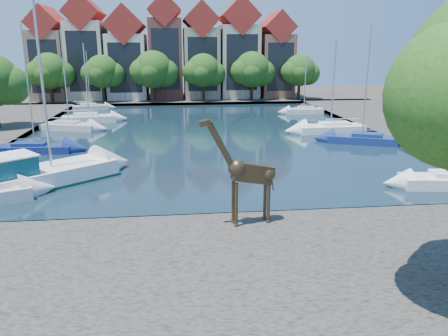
% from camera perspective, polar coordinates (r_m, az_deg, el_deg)
% --- Properties ---
extents(ground, '(160.00, 160.00, 0.00)m').
position_cam_1_polar(ground, '(23.53, 0.72, -6.93)').
color(ground, '#38332B').
rests_on(ground, ground).
extents(water_basin, '(38.00, 50.00, 0.08)m').
position_cam_1_polar(water_basin, '(46.52, -2.95, 4.42)').
color(water_basin, black).
rests_on(water_basin, ground).
extents(near_quay, '(50.00, 14.00, 0.50)m').
position_cam_1_polar(near_quay, '(17.21, 3.72, -15.03)').
color(near_quay, '#504C45').
rests_on(near_quay, ground).
extents(far_quay, '(60.00, 16.00, 0.50)m').
position_cam_1_polar(far_quay, '(78.11, -4.43, 9.06)').
color(far_quay, '#504C45').
rests_on(far_quay, ground).
extents(right_quay, '(14.00, 52.00, 0.50)m').
position_cam_1_polar(right_quay, '(54.05, 24.64, 4.81)').
color(right_quay, '#504C45').
rests_on(right_quay, ground).
extents(townhouse_west_end, '(5.44, 9.18, 14.93)m').
position_cam_1_polar(townhouse_west_end, '(80.18, -21.67, 13.31)').
color(townhouse_west_end, '#90684E').
rests_on(townhouse_west_end, far_quay).
extents(townhouse_west_mid, '(5.94, 9.18, 16.79)m').
position_cam_1_polar(townhouse_west_mid, '(78.87, -17.40, 14.30)').
color(townhouse_west_mid, beige).
rests_on(townhouse_west_mid, far_quay).
extents(townhouse_west_inner, '(6.43, 9.18, 15.15)m').
position_cam_1_polar(townhouse_west_inner, '(77.97, -12.51, 13.97)').
color(townhouse_west_inner, silver).
rests_on(townhouse_west_inner, far_quay).
extents(townhouse_center, '(5.44, 9.18, 16.93)m').
position_cam_1_polar(townhouse_center, '(77.57, -7.62, 14.94)').
color(townhouse_center, brown).
rests_on(townhouse_center, far_quay).
extents(townhouse_east_inner, '(5.94, 9.18, 15.79)m').
position_cam_1_polar(townhouse_east_inner, '(77.71, -3.03, 14.59)').
color(townhouse_east_inner, tan).
rests_on(townhouse_east_inner, far_quay).
extents(townhouse_east_mid, '(6.43, 9.18, 16.65)m').
position_cam_1_polar(townhouse_east_mid, '(78.37, 1.88, 14.88)').
color(townhouse_east_mid, '#BEB6A2').
rests_on(townhouse_east_mid, far_quay).
extents(townhouse_east_end, '(5.44, 9.18, 14.43)m').
position_cam_1_polar(townhouse_east_end, '(79.58, 6.66, 14.08)').
color(townhouse_east_end, brown).
rests_on(townhouse_east_end, far_quay).
extents(far_tree_far_west, '(7.28, 5.60, 7.68)m').
position_cam_1_polar(far_tree_far_west, '(74.67, -21.75, 11.54)').
color(far_tree_far_west, '#332114').
rests_on(far_tree_far_west, far_quay).
extents(far_tree_west, '(6.76, 5.20, 7.36)m').
position_cam_1_polar(far_tree_west, '(73.03, -15.56, 11.91)').
color(far_tree_west, '#332114').
rests_on(far_tree_west, far_quay).
extents(far_tree_mid_west, '(7.80, 6.00, 8.00)m').
position_cam_1_polar(far_tree_mid_west, '(72.23, -9.14, 12.41)').
color(far_tree_mid_west, '#332114').
rests_on(far_tree_mid_west, far_quay).
extents(far_tree_mid_east, '(7.02, 5.40, 7.52)m').
position_cam_1_polar(far_tree_mid_east, '(72.33, -2.65, 12.46)').
color(far_tree_mid_east, '#332114').
rests_on(far_tree_mid_east, far_quay).
extents(far_tree_east, '(7.54, 5.80, 7.84)m').
position_cam_1_polar(far_tree_east, '(73.30, 3.76, 12.57)').
color(far_tree_east, '#332114').
rests_on(far_tree_east, far_quay).
extents(far_tree_far_east, '(6.76, 5.20, 7.36)m').
position_cam_1_polar(far_tree_far_east, '(75.11, 9.91, 12.32)').
color(far_tree_far_east, '#332114').
rests_on(far_tree_far_east, far_quay).
extents(giraffe_statue, '(3.72, 1.07, 5.33)m').
position_cam_1_polar(giraffe_statue, '(21.13, 3.00, -0.63)').
color(giraffe_statue, '#3A2F1D').
rests_on(giraffe_statue, near_quay).
extents(motorsailer, '(10.50, 9.51, 11.97)m').
position_cam_1_polar(motorsailer, '(31.01, -24.34, -0.82)').
color(motorsailer, white).
rests_on(motorsailer, water_basin).
extents(sailboat_left_b, '(6.39, 2.44, 10.91)m').
position_cam_1_polar(sailboat_left_b, '(41.65, -23.44, 2.58)').
color(sailboat_left_b, navy).
rests_on(sailboat_left_b, water_basin).
extents(sailboat_left_c, '(6.49, 3.77, 10.75)m').
position_cam_1_polar(sailboat_left_c, '(51.63, -19.54, 5.32)').
color(sailboat_left_c, silver).
rests_on(sailboat_left_c, water_basin).
extents(sailboat_left_d, '(6.63, 3.15, 9.35)m').
position_cam_1_polar(sailboat_left_d, '(56.30, -17.20, 6.36)').
color(sailboat_left_d, white).
rests_on(sailboat_left_d, water_basin).
extents(sailboat_left_e, '(5.31, 2.81, 8.37)m').
position_cam_1_polar(sailboat_left_e, '(67.24, -17.04, 7.71)').
color(sailboat_left_e, beige).
rests_on(sailboat_left_e, water_basin).
extents(sailboat_right_a, '(5.81, 2.63, 11.29)m').
position_cam_1_polar(sailboat_right_a, '(32.07, 26.91, -1.21)').
color(sailboat_right_a, white).
rests_on(sailboat_right_a, water_basin).
extents(sailboat_right_b, '(6.72, 4.42, 10.89)m').
position_cam_1_polar(sailboat_right_b, '(43.88, 17.58, 3.82)').
color(sailboat_right_b, navy).
rests_on(sailboat_right_b, water_basin).
extents(sailboat_right_c, '(7.23, 2.76, 9.65)m').
position_cam_1_polar(sailboat_right_c, '(48.56, 13.76, 5.22)').
color(sailboat_right_c, white).
rests_on(sailboat_right_c, water_basin).
extents(sailboat_right_d, '(5.19, 1.94, 7.68)m').
position_cam_1_polar(sailboat_right_d, '(61.86, 10.39, 7.50)').
color(sailboat_right_d, silver).
rests_on(sailboat_right_d, water_basin).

